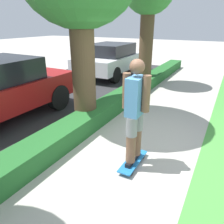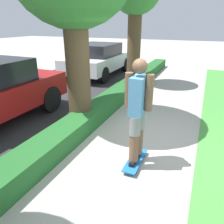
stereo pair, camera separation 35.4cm
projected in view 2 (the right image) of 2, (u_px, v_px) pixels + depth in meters
ground_plane at (143, 151)px, 4.41m from camera, size 60.00×60.00×0.00m
hedge_row at (75, 128)px, 4.92m from camera, size 18.65×0.60×0.41m
skateboard at (135, 160)px, 3.99m from camera, size 0.83×0.24×0.09m
skater_person at (138, 110)px, 3.61m from camera, size 0.52×0.47×1.81m
parked_car_rear at (98, 59)px, 10.45m from camera, size 4.28×2.00×1.49m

